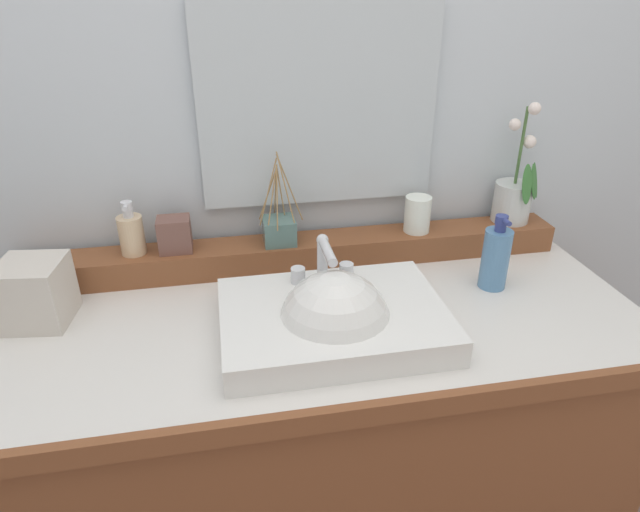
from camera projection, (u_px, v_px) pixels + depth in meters
The scene contains 12 objects.
wall_back at pixel (284, 102), 1.40m from camera, with size 3.31×0.20×2.46m, color silver.
vanity_cabinet at pixel (314, 452), 1.40m from camera, with size 1.46×0.62×0.85m.
back_ledge at pixel (296, 252), 1.40m from camera, with size 1.38×0.11×0.07m, color brown.
sink_basin at pixel (334, 323), 1.13m from camera, with size 0.46×0.34×0.27m.
potted_plant at pixel (514, 194), 1.47m from camera, with size 0.11×0.12×0.32m.
soap_dispenser at pixel (131, 233), 1.30m from camera, with size 0.06×0.06×0.13m.
tumbler_cup at pixel (417, 214), 1.42m from camera, with size 0.07×0.07×0.09m, color white.
reed_diffuser at pixel (279, 230), 1.36m from camera, with size 0.11×0.10×0.23m.
trinket_box at pixel (175, 234), 1.32m from camera, with size 0.08×0.06×0.09m, color brown.
lotion_bottle at pixel (496, 257), 1.29m from camera, with size 0.06×0.07×0.18m.
tissue_box at pixel (35, 292), 1.16m from camera, with size 0.13×0.13×0.14m, color beige.
mirror at pixel (319, 107), 1.31m from camera, with size 0.58×0.02×0.48m, color silver.
Camera 1 is at (-0.18, -1.00, 1.52)m, focal length 30.67 mm.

